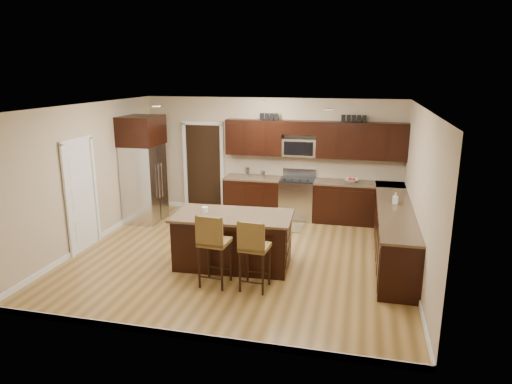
% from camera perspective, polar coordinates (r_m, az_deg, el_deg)
% --- Properties ---
extents(floor, '(6.00, 6.00, 0.00)m').
position_cam_1_polar(floor, '(8.42, -1.97, -8.01)').
color(floor, olive).
rests_on(floor, ground).
extents(ceiling, '(6.00, 6.00, 0.00)m').
position_cam_1_polar(ceiling, '(7.78, -2.15, 10.64)').
color(ceiling, silver).
rests_on(ceiling, wall_back).
extents(wall_back, '(6.00, 0.00, 6.00)m').
position_cam_1_polar(wall_back, '(10.61, 1.88, 4.40)').
color(wall_back, tan).
rests_on(wall_back, floor).
extents(wall_left, '(0.00, 5.50, 5.50)m').
position_cam_1_polar(wall_left, '(9.24, -20.32, 1.91)').
color(wall_left, tan).
rests_on(wall_left, floor).
extents(wall_right, '(0.00, 5.50, 5.50)m').
position_cam_1_polar(wall_right, '(7.78, 19.78, -0.32)').
color(wall_right, tan).
rests_on(wall_right, floor).
extents(base_cabinets, '(4.02, 3.96, 0.92)m').
position_cam_1_polar(base_cabinets, '(9.36, 11.70, -2.94)').
color(base_cabinets, black).
rests_on(base_cabinets, floor).
extents(upper_cabinets, '(4.00, 0.33, 0.80)m').
position_cam_1_polar(upper_cabinets, '(10.22, 7.49, 6.67)').
color(upper_cabinets, black).
rests_on(upper_cabinets, wall_back).
extents(range, '(0.76, 0.64, 1.11)m').
position_cam_1_polar(range, '(10.41, 5.18, -0.82)').
color(range, silver).
rests_on(range, floor).
extents(microwave, '(0.76, 0.31, 0.40)m').
position_cam_1_polar(microwave, '(10.31, 5.45, 5.56)').
color(microwave, silver).
rests_on(microwave, upper_cabinets).
extents(doorway, '(0.85, 0.03, 2.06)m').
position_cam_1_polar(doorway, '(11.10, -6.54, 3.09)').
color(doorway, black).
rests_on(doorway, floor).
extents(pantry_door, '(0.03, 0.80, 2.04)m').
position_cam_1_polar(pantry_door, '(9.06, -21.06, -0.55)').
color(pantry_door, white).
rests_on(pantry_door, floor).
extents(letter_decor, '(2.20, 0.03, 0.15)m').
position_cam_1_polar(letter_decor, '(10.18, 6.77, 9.24)').
color(letter_decor, black).
rests_on(letter_decor, upper_cabinets).
extents(island, '(2.06, 1.16, 0.92)m').
position_cam_1_polar(island, '(7.91, -2.86, -6.21)').
color(island, black).
rests_on(island, floor).
extents(stool_mid, '(0.47, 0.47, 1.17)m').
position_cam_1_polar(stool_mid, '(7.06, -5.42, -6.25)').
color(stool_mid, brown).
rests_on(stool_mid, floor).
extents(stool_right, '(0.45, 0.45, 1.13)m').
position_cam_1_polar(stool_right, '(6.91, -0.32, -6.92)').
color(stool_right, brown).
rests_on(stool_right, floor).
extents(refrigerator, '(0.79, 0.92, 2.35)m').
position_cam_1_polar(refrigerator, '(10.36, -13.89, 2.93)').
color(refrigerator, silver).
rests_on(refrigerator, floor).
extents(floor_mat, '(0.95, 0.66, 0.01)m').
position_cam_1_polar(floor_mat, '(9.95, 3.25, -4.34)').
color(floor_mat, olive).
rests_on(floor_mat, floor).
extents(fruit_bowl, '(0.32, 0.32, 0.08)m').
position_cam_1_polar(fruit_bowl, '(10.20, 11.82, 1.42)').
color(fruit_bowl, silver).
rests_on(fruit_bowl, base_cabinets).
extents(soap_bottle, '(0.11, 0.11, 0.21)m').
position_cam_1_polar(soap_bottle, '(8.71, 17.03, -0.76)').
color(soap_bottle, '#B2B2B2').
rests_on(soap_bottle, base_cabinets).
extents(canister_tall, '(0.12, 0.12, 0.22)m').
position_cam_1_polar(canister_tall, '(10.50, -1.12, 2.52)').
color(canister_tall, silver).
rests_on(canister_tall, base_cabinets).
extents(canister_short, '(0.11, 0.11, 0.15)m').
position_cam_1_polar(canister_short, '(10.42, 0.87, 2.23)').
color(canister_short, silver).
rests_on(canister_short, base_cabinets).
extents(island_jar, '(0.10, 0.10, 0.10)m').
position_cam_1_polar(island_jar, '(7.88, -6.41, -2.21)').
color(island_jar, white).
rests_on(island_jar, island).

